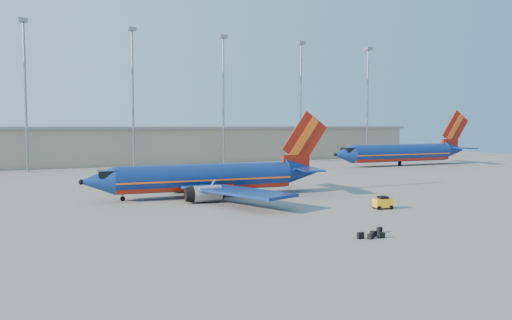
# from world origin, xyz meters

# --- Properties ---
(ground) EXTENTS (220.00, 220.00, 0.00)m
(ground) POSITION_xyz_m (0.00, 0.00, 0.00)
(ground) COLOR slate
(ground) RESTS_ON ground
(terminal_building) EXTENTS (122.00, 16.00, 8.50)m
(terminal_building) POSITION_xyz_m (10.00, 58.00, 4.32)
(terminal_building) COLOR #9D886C
(terminal_building) RESTS_ON ground
(light_mast_row) EXTENTS (101.60, 1.60, 28.65)m
(light_mast_row) POSITION_xyz_m (5.00, 46.00, 17.55)
(light_mast_row) COLOR gray
(light_mast_row) RESTS_ON ground
(aircraft_main) EXTENTS (31.58, 30.29, 10.69)m
(aircraft_main) POSITION_xyz_m (-5.47, 0.09, 2.28)
(aircraft_main) COLOR navy
(aircraft_main) RESTS_ON ground
(aircraft_second) EXTENTS (36.40, 14.17, 12.32)m
(aircraft_second) POSITION_xyz_m (49.29, 26.23, 2.83)
(aircraft_second) COLOR navy
(aircraft_second) RESTS_ON ground
(baggage_tug) EXTENTS (2.08, 1.48, 1.37)m
(baggage_tug) POSITION_xyz_m (7.44, -16.59, 0.71)
(baggage_tug) COLOR #FCA916
(baggage_tug) RESTS_ON ground
(luggage_pile) EXTENTS (3.32, 1.97, 0.51)m
(luggage_pile) POSITION_xyz_m (-1.97, -26.57, 0.22)
(luggage_pile) COLOR black
(luggage_pile) RESTS_ON ground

